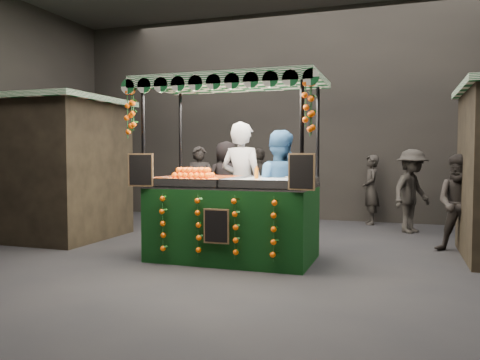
% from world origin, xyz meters
% --- Properties ---
extents(ground, '(12.00, 12.00, 0.00)m').
position_xyz_m(ground, '(0.00, 0.00, 0.00)').
color(ground, black).
rests_on(ground, ground).
extents(market_hall, '(12.10, 10.10, 5.05)m').
position_xyz_m(market_hall, '(0.00, 0.00, 3.38)').
color(market_hall, black).
rests_on(market_hall, ground).
extents(neighbour_stall_left, '(3.00, 2.20, 2.60)m').
position_xyz_m(neighbour_stall_left, '(-4.40, 1.00, 1.31)').
color(neighbour_stall_left, black).
rests_on(neighbour_stall_left, ground).
extents(juice_stall, '(2.74, 1.61, 2.65)m').
position_xyz_m(juice_stall, '(-0.24, 0.22, 0.82)').
color(juice_stall, black).
rests_on(juice_stall, ground).
extents(vendor_grey, '(0.84, 0.62, 2.09)m').
position_xyz_m(vendor_grey, '(-0.41, 1.14, 1.05)').
color(vendor_grey, gray).
rests_on(vendor_grey, ground).
extents(vendor_blue, '(1.00, 0.81, 1.94)m').
position_xyz_m(vendor_blue, '(0.22, 1.10, 0.97)').
color(vendor_blue, '#2B5489').
rests_on(vendor_blue, ground).
extents(shopper_0, '(0.73, 0.59, 1.74)m').
position_xyz_m(shopper_0, '(-2.09, 3.27, 0.87)').
color(shopper_0, '#282320').
rests_on(shopper_0, ground).
extents(shopper_1, '(0.89, 0.77, 1.56)m').
position_xyz_m(shopper_1, '(3.00, 1.80, 0.78)').
color(shopper_1, black).
rests_on(shopper_1, ground).
extents(shopper_2, '(1.07, 0.78, 1.69)m').
position_xyz_m(shopper_2, '(-0.72, 3.22, 0.85)').
color(shopper_2, black).
rests_on(shopper_2, ground).
extents(shopper_3, '(1.11, 1.24, 1.66)m').
position_xyz_m(shopper_3, '(2.31, 3.68, 0.83)').
color(shopper_3, black).
rests_on(shopper_3, ground).
extents(shopper_4, '(1.08, 1.04, 1.87)m').
position_xyz_m(shopper_4, '(-1.75, 4.01, 0.94)').
color(shopper_4, '#292222').
rests_on(shopper_4, ground).
extents(shopper_6, '(0.49, 0.63, 1.55)m').
position_xyz_m(shopper_6, '(1.47, 4.60, 0.78)').
color(shopper_6, black).
rests_on(shopper_6, ground).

